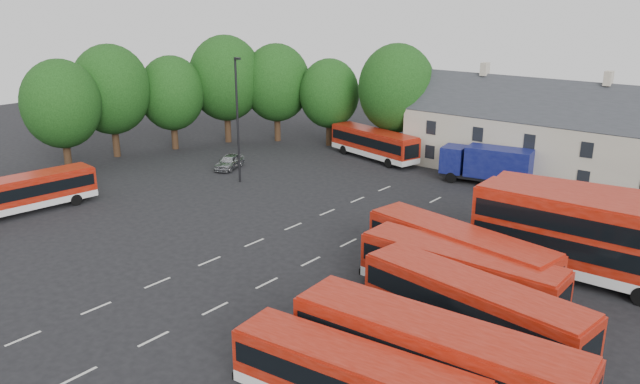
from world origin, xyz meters
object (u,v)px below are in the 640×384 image
(silver_car, at_px, (229,162))
(lamppost, at_px, (238,117))
(bus_row_a, at_px, (355,379))
(box_truck, at_px, (487,164))
(bus_west, at_px, (27,191))
(bus_dd_south, at_px, (579,234))

(silver_car, relative_size, lamppost, 0.37)
(bus_row_a, height_order, box_truck, box_truck)
(bus_west, relative_size, lamppost, 0.94)
(box_truck, relative_size, silver_car, 1.97)
(silver_car, bearing_deg, bus_dd_south, -28.04)
(silver_car, height_order, lamppost, lamppost)
(bus_dd_south, height_order, box_truck, bus_dd_south)
(bus_dd_south, xyz_separation_m, lamppost, (-29.97, 1.64, 3.05))
(silver_car, bearing_deg, bus_west, -119.49)
(bus_west, bearing_deg, lamppost, -17.04)
(bus_dd_south, relative_size, box_truck, 1.52)
(bus_row_a, bearing_deg, silver_car, 138.04)
(bus_west, distance_m, lamppost, 17.87)
(box_truck, height_order, lamppost, lamppost)
(bus_row_a, relative_size, lamppost, 0.96)
(bus_row_a, relative_size, bus_dd_south, 0.86)
(bus_dd_south, distance_m, bus_west, 39.48)
(bus_dd_south, bearing_deg, bus_row_a, -99.34)
(bus_row_a, relative_size, bus_west, 1.02)
(box_truck, bearing_deg, lamppost, -152.33)
(bus_row_a, xyz_separation_m, bus_dd_south, (2.62, 18.52, 1.08))
(bus_dd_south, xyz_separation_m, silver_car, (-34.04, 4.15, -2.15))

